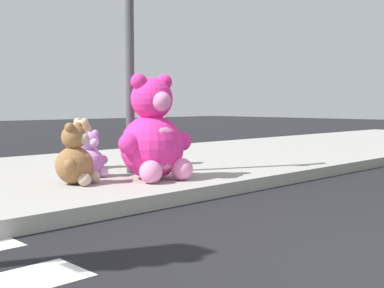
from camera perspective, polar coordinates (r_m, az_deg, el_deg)
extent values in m
cube|color=#9E9B93|center=(6.62, -18.08, -3.94)|extent=(28.00, 4.40, 0.15)
cylinder|color=#4C4C51|center=(6.45, -7.06, 10.95)|extent=(0.11, 0.11, 3.20)
sphere|color=#F22D93|center=(5.93, -4.54, -0.32)|extent=(0.75, 0.75, 0.75)
ellipsoid|color=pink|center=(5.70, -3.15, -0.51)|extent=(0.43, 0.23, 0.49)
sphere|color=#F22D93|center=(5.91, -4.58, 5.11)|extent=(0.49, 0.49, 0.49)
sphere|color=pink|center=(5.73, -3.50, 4.83)|extent=(0.23, 0.23, 0.23)
sphere|color=#F22D93|center=(6.00, -3.16, 6.99)|extent=(0.19, 0.19, 0.19)
sphere|color=#F22D93|center=(6.04, -1.18, 0.32)|extent=(0.23, 0.23, 0.23)
sphere|color=pink|center=(5.80, -1.15, -2.87)|extent=(0.26, 0.26, 0.26)
sphere|color=#F22D93|center=(5.83, -6.06, 7.04)|extent=(0.19, 0.19, 0.19)
sphere|color=#F22D93|center=(5.67, -7.16, 0.01)|extent=(0.23, 0.23, 0.23)
sphere|color=pink|center=(5.58, -4.67, -3.17)|extent=(0.26, 0.26, 0.26)
sphere|color=yellow|center=(7.30, -3.73, -0.68)|extent=(0.43, 0.43, 0.43)
ellipsoid|color=#F0DB80|center=(7.38, -4.76, -0.63)|extent=(0.25, 0.17, 0.28)
sphere|color=yellow|center=(7.28, -3.74, 1.82)|extent=(0.28, 0.28, 0.28)
sphere|color=#F0DB80|center=(7.34, -4.54, 1.70)|extent=(0.13, 0.13, 0.13)
sphere|color=yellow|center=(7.19, -4.13, 2.68)|extent=(0.11, 0.11, 0.11)
sphere|color=yellow|center=(7.15, -4.91, -0.54)|extent=(0.13, 0.13, 0.13)
sphere|color=#F0DB80|center=(7.31, -5.41, -1.79)|extent=(0.15, 0.15, 0.15)
sphere|color=yellow|center=(7.36, -3.36, 2.72)|extent=(0.11, 0.11, 0.11)
sphere|color=yellow|center=(7.50, -3.31, -0.30)|extent=(0.13, 0.13, 0.13)
sphere|color=#F0DB80|center=(7.51, -4.47, -1.62)|extent=(0.15, 0.15, 0.15)
sphere|color=tan|center=(7.04, -12.38, -1.00)|extent=(0.42, 0.42, 0.42)
ellipsoid|color=beige|center=(6.97, -13.48, -1.07)|extent=(0.11, 0.24, 0.27)
sphere|color=tan|center=(7.01, -12.42, 1.56)|extent=(0.28, 0.28, 0.28)
sphere|color=beige|center=(6.96, -13.27, 1.39)|extent=(0.13, 0.13, 0.13)
sphere|color=tan|center=(6.92, -12.06, 2.45)|extent=(0.11, 0.11, 0.11)
sphere|color=tan|center=(6.83, -11.97, -0.88)|extent=(0.13, 0.13, 0.13)
sphere|color=beige|center=(6.87, -13.22, -2.31)|extent=(0.15, 0.15, 0.15)
sphere|color=tan|center=(7.09, -12.81, 2.49)|extent=(0.11, 0.11, 0.11)
sphere|color=tan|center=(7.19, -13.51, -0.65)|extent=(0.13, 0.13, 0.13)
sphere|color=beige|center=(7.07, -14.09, -2.13)|extent=(0.15, 0.15, 0.15)
sphere|color=olive|center=(5.66, -13.15, -2.36)|extent=(0.42, 0.42, 0.42)
ellipsoid|color=tan|center=(5.59, -11.79, -2.42)|extent=(0.24, 0.20, 0.27)
sphere|color=olive|center=(5.63, -13.21, 0.77)|extent=(0.27, 0.27, 0.27)
sphere|color=tan|center=(5.58, -12.15, 0.59)|extent=(0.12, 0.12, 0.12)
sphere|color=olive|center=(5.71, -12.78, 1.93)|extent=(0.10, 0.10, 0.10)
sphere|color=olive|center=(5.81, -11.80, -1.86)|extent=(0.13, 0.13, 0.13)
sphere|color=tan|center=(5.70, -11.02, -3.66)|extent=(0.14, 0.14, 0.14)
sphere|color=olive|center=(5.54, -13.69, 1.83)|extent=(0.10, 0.10, 0.10)
sphere|color=olive|center=(5.46, -13.64, -2.29)|extent=(0.13, 0.13, 0.13)
sphere|color=tan|center=(5.50, -12.05, -3.98)|extent=(0.14, 0.14, 0.14)
sphere|color=#B28CD8|center=(6.20, -11.48, -2.07)|extent=(0.35, 0.35, 0.35)
ellipsoid|color=silver|center=(6.09, -10.88, -2.17)|extent=(0.19, 0.08, 0.23)
sphere|color=#B28CD8|center=(6.17, -11.52, 0.32)|extent=(0.23, 0.23, 0.23)
sphere|color=silver|center=(6.09, -11.05, 0.15)|extent=(0.10, 0.10, 0.10)
sphere|color=#B28CD8|center=(6.21, -10.90, 1.20)|extent=(0.09, 0.09, 0.09)
sphere|color=#B28CD8|center=(6.24, -9.98, -1.76)|extent=(0.11, 0.11, 0.11)
sphere|color=silver|center=(6.13, -9.99, -3.18)|extent=(0.12, 0.12, 0.12)
sphere|color=#B28CD8|center=(6.13, -12.17, 1.13)|extent=(0.09, 0.09, 0.09)
sphere|color=#B28CD8|center=(6.07, -12.61, -1.97)|extent=(0.11, 0.11, 0.11)
sphere|color=silver|center=(6.04, -11.53, -3.33)|extent=(0.12, 0.12, 0.12)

